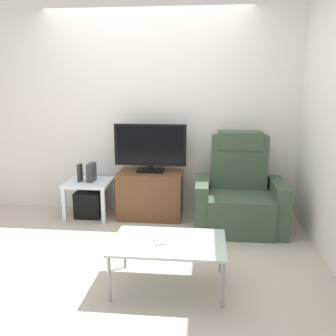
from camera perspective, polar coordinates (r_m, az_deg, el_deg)
name	(u,v)px	position (r m, az deg, el deg)	size (l,w,h in m)	color
ground_plane	(133,244)	(3.94, -5.40, -11.49)	(6.40, 6.40, 0.00)	#B2A899
wall_back	(148,110)	(4.72, -3.06, 8.89)	(6.40, 0.06, 2.60)	silver
wall_side	(335,119)	(3.72, 24.06, 6.83)	(0.06, 4.48, 2.60)	silver
tv_stand	(151,194)	(4.60, -2.68, -4.05)	(0.77, 0.47, 0.57)	brown
television	(150,147)	(4.49, -2.72, 3.24)	(0.87, 0.20, 0.58)	black
recliner_armchair	(239,196)	(4.31, 10.80, -4.22)	(0.98, 0.78, 1.08)	#384C38
side_table	(89,187)	(4.71, -11.94, -2.79)	(0.54, 0.54, 0.45)	silver
subwoofer_box	(90,203)	(4.77, -11.82, -5.31)	(0.32, 0.32, 0.32)	black
book_upright	(80,173)	(4.68, -13.28, -0.72)	(0.04, 0.10, 0.21)	#262626
game_console	(91,172)	(4.66, -11.59, -0.62)	(0.07, 0.20, 0.22)	#333338
coffee_table	(169,244)	(3.03, 0.14, -11.55)	(0.90, 0.60, 0.39)	#B2C6C1
cell_phone	(159,241)	(3.02, -1.36, -11.06)	(0.07, 0.15, 0.01)	#B7B7BC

